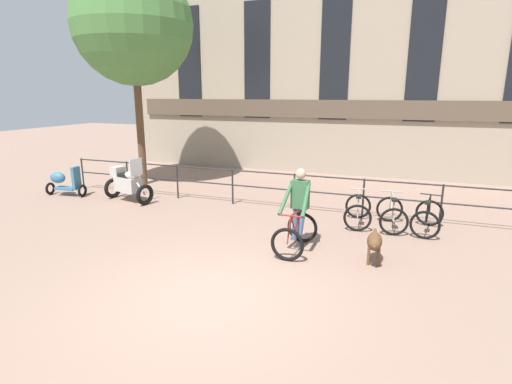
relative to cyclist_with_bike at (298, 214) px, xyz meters
name	(u,v)px	position (x,y,z in m)	size (l,w,h in m)	color
ground_plane	(209,295)	(-0.82, -2.46, -0.76)	(60.00, 60.00, 0.00)	#8E7060
canal_railing	(294,186)	(-0.82, 2.74, -0.05)	(15.05, 0.05, 1.05)	#232326
building_facade	(336,71)	(-0.82, 8.53, 3.29)	(18.00, 0.72, 8.13)	gray
cyclist_with_bike	(298,214)	(0.00, 0.00, 0.00)	(0.71, 1.19, 1.70)	black
dog	(375,242)	(1.58, -0.20, -0.34)	(0.32, 1.00, 0.62)	brown
parked_motorcycle	(127,183)	(-5.80, 1.91, -0.20)	(1.70, 0.97, 1.35)	black
parked_bicycle_near_lamp	(358,211)	(1.01, 2.08, -0.41)	(0.77, 1.17, 0.86)	black
parked_bicycle_mid_left	(392,214)	(1.81, 2.08, -0.41)	(0.80, 1.19, 0.86)	black
parked_bicycle_mid_right	(427,218)	(2.61, 2.08, -0.41)	(0.80, 1.19, 0.86)	black
parked_scooter	(64,182)	(-8.14, 1.75, -0.30)	(1.32, 0.55, 0.96)	black
tree_canalside_left	(133,25)	(-6.82, 4.09, 4.63)	(3.97, 3.97, 7.40)	brown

